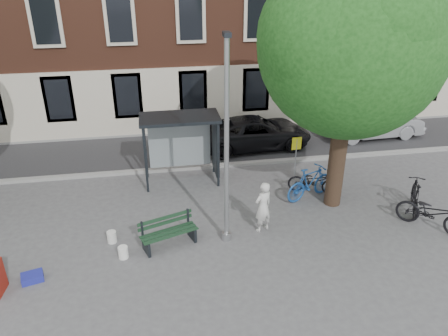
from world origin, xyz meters
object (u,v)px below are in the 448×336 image
object	(u,v)px
bike_b	(310,183)
notice_sign	(296,151)
bench	(169,233)
car_dark	(256,132)
bus_shelter	(191,133)
car_silver	(374,122)
lamppost	(227,156)
bike_a	(314,181)
bike_d	(415,196)
bike_c	(433,213)
painter	(263,207)

from	to	relation	value
bike_b	notice_sign	world-z (taller)	notice_sign
bench	car_dark	world-z (taller)	car_dark
bus_shelter	car_silver	size ratio (longest dim) A/B	0.62
lamppost	bench	xyz separation A→B (m)	(-1.73, 0.02, -2.38)
lamppost	bike_a	size ratio (longest dim) A/B	3.35
bus_shelter	car_dark	world-z (taller)	bus_shelter
bike_d	car_dark	distance (m)	7.39
bike_c	car_dark	world-z (taller)	car_dark
lamppost	bike_c	xyz separation A→B (m)	(6.44, -0.50, -2.21)
bike_a	car_dark	xyz separation A→B (m)	(-1.06, 4.50, 0.20)
car_silver	notice_sign	xyz separation A→B (m)	(-5.24, -4.26, 0.75)
notice_sign	bike_a	bearing A→B (deg)	-40.05
bus_shelter	bike_c	distance (m)	8.52
bike_c	bike_a	bearing A→B (deg)	90.96
bike_c	car_silver	world-z (taller)	car_silver
bike_a	car_dark	distance (m)	4.63
bike_b	notice_sign	distance (m)	1.21
lamppost	bench	size ratio (longest dim) A/B	3.44
bike_a	bike_d	world-z (taller)	bike_d
bus_shelter	car_silver	xyz separation A→B (m)	(8.85, 2.89, -1.16)
bike_d	notice_sign	bearing A→B (deg)	-3.99
bus_shelter	bike_c	xyz separation A→B (m)	(7.04, -4.61, -1.34)
painter	lamppost	bearing A→B (deg)	-11.18
car_dark	bike_c	bearing A→B (deg)	-155.47
bike_b	bike_c	distance (m)	3.98
bike_b	notice_sign	size ratio (longest dim) A/B	0.99
notice_sign	bench	bearing A→B (deg)	-154.07
painter	bike_c	distance (m)	5.30
bench	car_dark	size ratio (longest dim) A/B	0.36
bus_shelter	bike_b	distance (m)	4.66
bike_a	bike_d	size ratio (longest dim) A/B	0.98
painter	bike_b	size ratio (longest dim) A/B	0.83
lamppost	bike_a	xyz separation A→B (m)	(3.59, 2.30, -2.30)
painter	bus_shelter	bearing A→B (deg)	-90.29
bike_d	bike_a	bearing A→B (deg)	-3.02
bike_a	bench	bearing A→B (deg)	135.58
bike_a	bike_c	distance (m)	3.99
car_dark	car_silver	world-z (taller)	car_silver
painter	bike_d	xyz separation A→B (m)	(5.30, 0.27, -0.28)
bike_d	bike_c	bearing A→B (deg)	114.24
bike_c	bench	bearing A→B (deg)	131.88
bench	bike_c	bearing A→B (deg)	-23.07
bench	bike_c	world-z (taller)	bike_c
bike_a	bike_c	xyz separation A→B (m)	(2.84, -2.80, 0.10)
painter	notice_sign	xyz separation A→B (m)	(1.80, 2.42, 0.66)
bike_c	car_silver	xyz separation A→B (m)	(1.80, 7.50, 0.18)
bus_shelter	car_silver	distance (m)	9.38
painter	car_silver	distance (m)	9.71
bench	painter	bearing A→B (deg)	-13.77
bike_b	car_silver	world-z (taller)	car_silver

